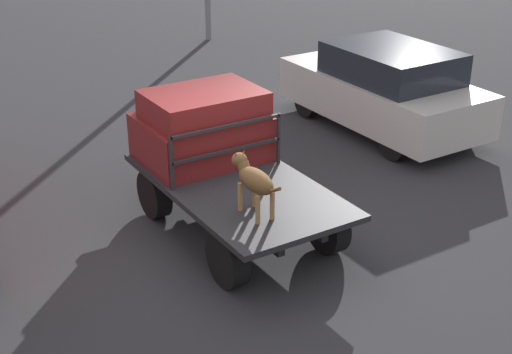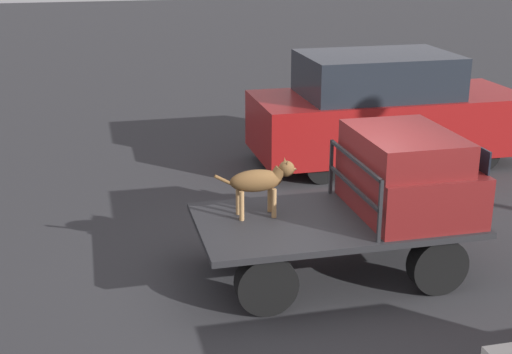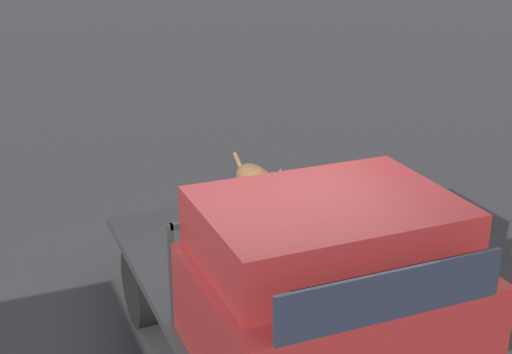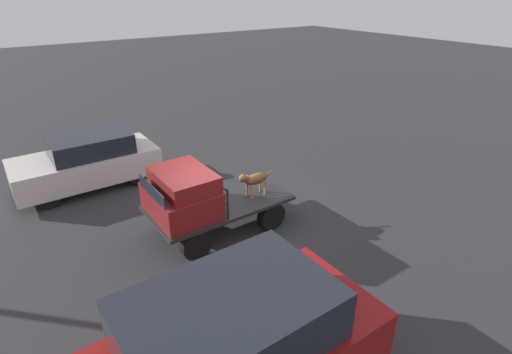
{
  "view_description": "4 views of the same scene",
  "coord_description": "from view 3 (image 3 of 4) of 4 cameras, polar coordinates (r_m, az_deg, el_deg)",
  "views": [
    {
      "loc": [
        -7.52,
        4.4,
        4.89
      ],
      "look_at": [
        -0.93,
        0.27,
        1.29
      ],
      "focal_mm": 50.0,
      "sensor_mm": 36.0,
      "label": 1
    },
    {
      "loc": [
        -2.86,
        -7.77,
        4.12
      ],
      "look_at": [
        -0.93,
        0.27,
        1.29
      ],
      "focal_mm": 50.0,
      "sensor_mm": 36.0,
      "label": 2
    },
    {
      "loc": [
        4.45,
        -1.96,
        3.52
      ],
      "look_at": [
        -0.93,
        0.27,
        1.29
      ],
      "focal_mm": 50.0,
      "sensor_mm": 36.0,
      "label": 3
    },
    {
      "loc": [
        4.21,
        7.56,
        5.59
      ],
      "look_at": [
        -0.93,
        0.27,
        1.29
      ],
      "focal_mm": 28.0,
      "sensor_mm": 36.0,
      "label": 4
    }
  ],
  "objects": [
    {
      "name": "truck_cab",
      "position": [
        4.6,
        5.93,
        -8.48
      ],
      "size": [
        1.35,
        1.71,
        1.04
      ],
      "color": "maroon",
      "rests_on": "flatbed_truck"
    },
    {
      "name": "flatbed_truck",
      "position": [
        5.7,
        1.06,
        -10.41
      ],
      "size": [
        3.42,
        1.83,
        0.77
      ],
      "color": "black",
      "rests_on": "ground"
    },
    {
      "name": "dog",
      "position": [
        6.2,
        0.24,
        -0.64
      ],
      "size": [
        1.05,
        0.28,
        0.73
      ],
      "rotation": [
        0.0,
        0.0,
        -0.22
      ],
      "color": "#9E7547",
      "rests_on": "flatbed_truck"
    },
    {
      "name": "truck_headboard",
      "position": [
        5.16,
        2.18,
        -4.87
      ],
      "size": [
        0.04,
        1.71,
        0.75
      ],
      "color": "#232326",
      "rests_on": "flatbed_truck"
    }
  ]
}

